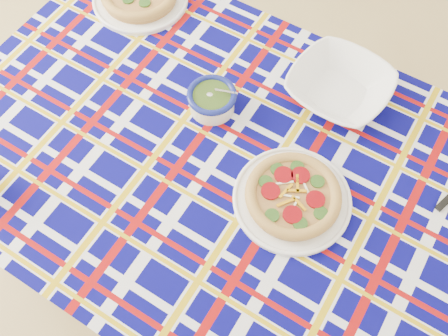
% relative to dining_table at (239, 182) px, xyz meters
% --- Properties ---
extents(floor, '(4.00, 4.00, 0.00)m').
position_rel_dining_table_xyz_m(floor, '(-0.54, 0.48, -0.69)').
color(floor, '#A18953').
rests_on(floor, ground).
extents(dining_table, '(1.90, 1.57, 0.77)m').
position_rel_dining_table_xyz_m(dining_table, '(0.00, 0.00, 0.00)').
color(dining_table, brown).
rests_on(dining_table, floor).
extents(tablecloth, '(1.95, 1.62, 0.11)m').
position_rel_dining_table_xyz_m(tablecloth, '(0.00, -0.00, 0.03)').
color(tablecloth, '#060559').
rests_on(tablecloth, dining_table).
extents(main_focaccia_plate, '(0.37, 0.37, 0.06)m').
position_rel_dining_table_xyz_m(main_focaccia_plate, '(0.14, -0.07, 0.11)').
color(main_focaccia_plate, '#AA773C').
rests_on(main_focaccia_plate, tablecloth).
extents(pesto_bowl, '(0.18, 0.18, 0.08)m').
position_rel_dining_table_xyz_m(pesto_bowl, '(-0.10, 0.18, 0.12)').
color(pesto_bowl, '#23390F').
rests_on(pesto_bowl, tablecloth).
extents(serving_bowl, '(0.37, 0.37, 0.07)m').
position_rel_dining_table_xyz_m(serving_bowl, '(0.24, 0.28, 0.11)').
color(serving_bowl, white).
rests_on(serving_bowl, tablecloth).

